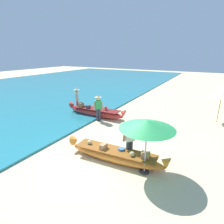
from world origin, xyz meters
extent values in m
plane|color=beige|center=(0.00, 0.00, 0.00)|extent=(80.00, 80.00, 0.00)
cube|color=teal|center=(-15.15, 8.00, 0.05)|extent=(24.00, 56.00, 0.10)
ellipsoid|color=orange|center=(0.13, 0.00, 0.23)|extent=(3.98, 0.97, 0.45)
cone|color=orange|center=(2.05, 0.11, 0.50)|extent=(0.44, 0.46, 0.51)
cone|color=orange|center=(-1.79, -0.12, 0.50)|extent=(0.44, 0.46, 0.51)
cube|color=brown|center=(0.13, 0.00, 0.45)|extent=(3.35, 0.94, 0.04)
sphere|color=tan|center=(-1.06, -0.06, 0.55)|extent=(0.19, 0.19, 0.19)
cube|color=#9E754C|center=(-0.34, -0.11, 0.56)|extent=(0.22, 0.33, 0.22)
cylinder|color=#386699|center=(0.34, 0.13, 0.50)|extent=(0.26, 0.26, 0.10)
sphere|color=tan|center=(0.88, -0.07, 0.55)|extent=(0.20, 0.20, 0.20)
cube|color=#9E754C|center=(1.35, 0.08, 0.56)|extent=(0.35, 0.33, 0.21)
ellipsoid|color=red|center=(-3.57, 4.16, 0.26)|extent=(4.06, 0.86, 0.53)
cone|color=red|center=(-1.60, 4.20, 0.58)|extent=(0.43, 0.47, 0.53)
cone|color=red|center=(-5.54, 4.12, 0.58)|extent=(0.43, 0.47, 0.53)
cube|color=maroon|center=(-3.57, 4.16, 0.53)|extent=(3.41, 0.86, 0.04)
cube|color=#9E754C|center=(-4.73, 4.02, 0.68)|extent=(0.37, 0.36, 0.30)
cube|color=#424247|center=(-4.10, 4.01, 0.64)|extent=(0.21, 0.29, 0.22)
cylinder|color=#B74C38|center=(-3.40, 4.03, 0.65)|extent=(0.19, 0.19, 0.23)
cylinder|color=#B74C38|center=(-2.81, 4.20, 0.66)|extent=(0.17, 0.17, 0.27)
cylinder|color=#333842|center=(-2.90, 3.56, 0.39)|extent=(0.14, 0.14, 0.79)
cylinder|color=#333842|center=(-3.00, 3.47, 0.39)|extent=(0.14, 0.14, 0.79)
cube|color=green|center=(-2.95, 3.52, 1.06)|extent=(0.42, 0.40, 0.55)
cylinder|color=tan|center=(-2.76, 3.65, 1.01)|extent=(0.19, 0.20, 0.50)
cylinder|color=tan|center=(-3.11, 3.35, 1.01)|extent=(0.19, 0.20, 0.50)
sphere|color=tan|center=(-2.95, 3.52, 1.45)|extent=(0.22, 0.22, 0.22)
cylinder|color=tan|center=(-2.95, 3.52, 1.53)|extent=(0.44, 0.44, 0.02)
cone|color=tan|center=(-2.95, 3.52, 1.60)|extent=(0.26, 0.26, 0.12)
cylinder|color=#333842|center=(0.53, 0.32, 0.42)|extent=(0.14, 0.14, 0.84)
cylinder|color=#333842|center=(0.63, 0.42, 0.42)|extent=(0.14, 0.14, 0.84)
cube|color=silver|center=(0.58, 0.37, 1.11)|extent=(0.40, 0.42, 0.53)
cylinder|color=#9E7051|center=(0.41, 0.21, 1.06)|extent=(0.20, 0.19, 0.49)
cylinder|color=#9E7051|center=(0.72, 0.55, 1.06)|extent=(0.20, 0.19, 0.49)
sphere|color=#9E7051|center=(0.58, 0.37, 1.50)|extent=(0.22, 0.22, 0.22)
cylinder|color=#B2383D|center=(-5.36, 4.39, 0.40)|extent=(0.14, 0.14, 0.81)
cylinder|color=#B2383D|center=(-5.27, 4.29, 0.40)|extent=(0.14, 0.14, 0.81)
cube|color=silver|center=(-5.31, 4.34, 1.12)|extent=(0.40, 0.42, 0.63)
cylinder|color=tan|center=(-5.44, 4.53, 1.07)|extent=(0.22, 0.20, 0.57)
cylinder|color=tan|center=(-5.15, 4.17, 1.07)|extent=(0.22, 0.20, 0.57)
sphere|color=tan|center=(-5.31, 4.34, 1.56)|extent=(0.22, 0.22, 0.22)
cylinder|color=tan|center=(-5.31, 4.34, 1.64)|extent=(0.44, 0.44, 0.02)
cone|color=tan|center=(-5.31, 4.34, 1.71)|extent=(0.26, 0.26, 0.12)
cylinder|color=#B7B7BC|center=(1.41, -0.16, 1.00)|extent=(0.05, 0.05, 2.01)
cone|color=#28934C|center=(1.41, -0.16, 1.87)|extent=(1.90, 1.90, 0.31)
cylinder|color=#333338|center=(1.41, -0.16, 0.03)|extent=(0.36, 0.36, 0.06)
cylinder|color=#8E6B47|center=(3.67, 6.97, 0.95)|extent=(0.04, 0.04, 1.90)
cone|color=beige|center=(3.67, 6.97, 1.75)|extent=(1.60, 1.60, 0.32)
camera|label=1|loc=(3.15, -5.70, 4.14)|focal=29.50mm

